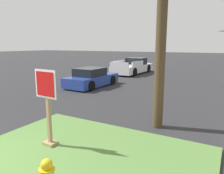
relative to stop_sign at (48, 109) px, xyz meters
The scene contains 5 objects.
grass_corner_patch 1.58m from the stop_sign, ahead, with size 5.87×4.46×0.08m, color #567F3D.
stop_sign is the anchor object (origin of this frame).
manhole_cover 2.13m from the stop_sign, 114.32° to the left, with size 0.70×0.70×0.02m, color black.
parked_sedan_blue 8.87m from the stop_sign, 117.34° to the left, with size 2.00×4.12×1.25m.
pickup_truck_white 16.04m from the stop_sign, 105.76° to the left, with size 2.26×5.65×1.48m.
Camera 1 is at (5.05, -2.10, 2.76)m, focal length 34.53 mm.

